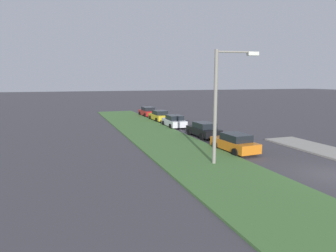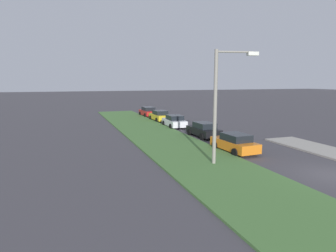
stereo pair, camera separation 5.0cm
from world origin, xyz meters
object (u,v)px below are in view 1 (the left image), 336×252
object	(u,v)px
parked_car_black	(204,130)
parked_car_red	(148,112)
parked_car_yellow	(160,116)
parked_car_orange	(235,143)
streetlight	(221,99)
parked_car_white	(174,121)

from	to	relation	value
parked_car_black	parked_car_red	distance (m)	18.47
parked_car_black	parked_car_yellow	size ratio (longest dim) A/B	1.00
parked_car_orange	streetlight	xyz separation A→B (m)	(-2.74, 2.95, 3.67)
parked_car_black	parked_car_yellow	distance (m)	12.67
parked_car_black	streetlight	xyz separation A→B (m)	(-9.12, 3.46, 3.67)
parked_car_red	parked_car_black	bearing A→B (deg)	179.42
parked_car_black	parked_car_yellow	bearing A→B (deg)	-0.06
parked_car_yellow	streetlight	size ratio (longest dim) A/B	0.58
parked_car_red	streetlight	distance (m)	27.98
parked_car_black	parked_car_yellow	xyz separation A→B (m)	(12.66, 0.44, 0.00)
parked_car_red	parked_car_white	bearing A→B (deg)	177.67
parked_car_orange	parked_car_yellow	xyz separation A→B (m)	(19.04, -0.06, 0.00)
parked_car_orange	parked_car_black	size ratio (longest dim) A/B	1.01
parked_car_black	streetlight	bearing A→B (deg)	157.19
streetlight	parked_car_white	bearing A→B (deg)	-10.41
parked_car_yellow	parked_car_red	bearing A→B (deg)	-1.30
parked_car_orange	parked_car_red	xyz separation A→B (m)	(24.84, -0.03, 0.00)
parked_car_black	parked_car_white	distance (m)	6.80
streetlight	parked_car_red	bearing A→B (deg)	-6.16
parked_car_black	parked_car_red	world-z (taller)	same
parked_car_white	parked_car_red	world-z (taller)	same
parked_car_white	parked_car_yellow	bearing A→B (deg)	0.37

